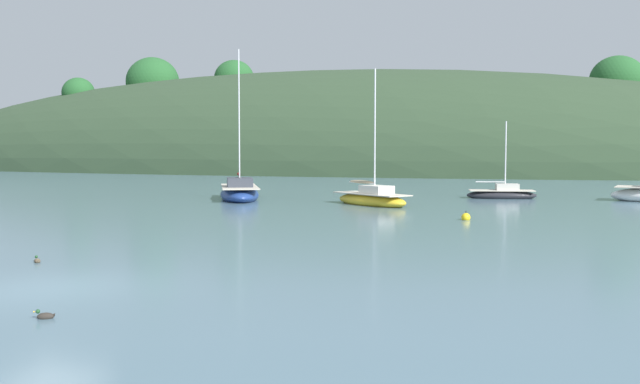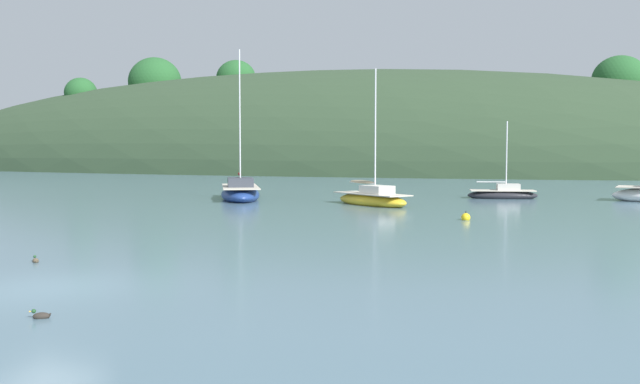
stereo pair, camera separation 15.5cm
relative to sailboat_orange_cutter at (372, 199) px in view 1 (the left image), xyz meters
The scene contains 8 objects.
ground_plane 27.10m from the sailboat_orange_cutter, 91.71° to the right, with size 400.00×400.00×0.00m, color slate.
far_shoreline_hill 60.26m from the sailboat_orange_cutter, 115.42° to the left, with size 150.00×36.00×32.29m.
sailboat_orange_cutter is the anchor object (origin of this frame).
sailboat_blue_center 10.87m from the sailboat_orange_cutter, 50.27° to the left, with size 4.96×2.60×5.46m.
sailboat_black_sloop 9.69m from the sailboat_orange_cutter, behind, with size 5.82×7.80×10.24m.
mooring_buoy_channel 9.64m from the sailboat_orange_cutter, 46.39° to the right, with size 0.44×0.44×0.54m.
duck_lone_left 24.35m from the sailboat_orange_cutter, 99.14° to the right, with size 0.38×0.35×0.24m.
duck_straggler 29.65m from the sailboat_orange_cutter, 87.44° to the right, with size 0.40×0.33×0.24m.
Camera 1 is at (12.21, -13.91, 3.50)m, focal length 39.28 mm.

